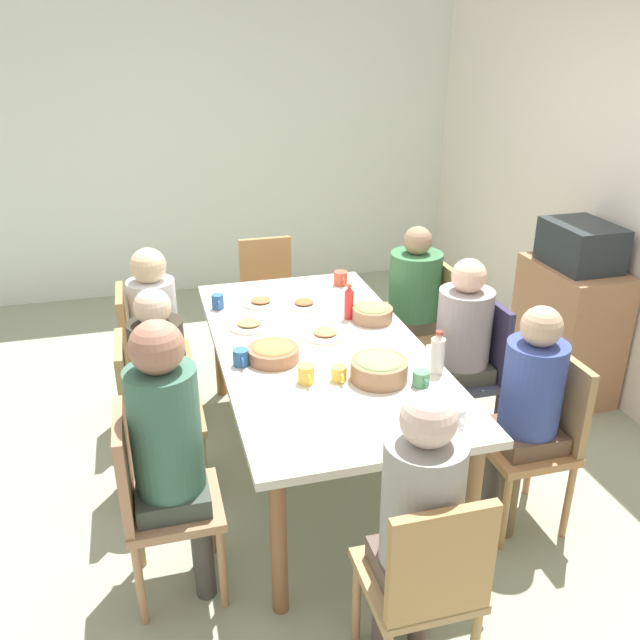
{
  "coord_description": "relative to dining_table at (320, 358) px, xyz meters",
  "views": [
    {
      "loc": [
        3.06,
        -0.83,
        2.31
      ],
      "look_at": [
        0.0,
        0.0,
        0.91
      ],
      "focal_mm": 37.44,
      "sensor_mm": 36.0,
      "label": 1
    }
  ],
  "objects": [
    {
      "name": "plate_0",
      "position": [
        -0.56,
        0.05,
        0.08
      ],
      "size": [
        0.21,
        0.21,
        0.04
      ],
      "color": "silver",
      "rests_on": "dining_table"
    },
    {
      "name": "cup_6",
      "position": [
        0.11,
        -0.44,
        0.11
      ],
      "size": [
        0.12,
        0.08,
        0.08
      ],
      "color": "#2E6299",
      "rests_on": "dining_table"
    },
    {
      "name": "dining_table",
      "position": [
        0.0,
        0.0,
        0.0
      ],
      "size": [
        2.12,
        1.07,
        0.76
      ],
      "color": "beige",
      "rests_on": "ground_plane"
    },
    {
      "name": "chair_2",
      "position": [
        -0.71,
        -0.91,
        -0.18
      ],
      "size": [
        0.4,
        0.4,
        0.9
      ],
      "color": "#B57E4A",
      "rests_on": "ground_plane"
    },
    {
      "name": "cup_5",
      "position": [
        -0.84,
        0.37,
        0.12
      ],
      "size": [
        0.13,
        0.09,
        0.09
      ],
      "color": "#C5513B",
      "rests_on": "dining_table"
    },
    {
      "name": "bowl_2",
      "position": [
        -0.24,
        0.38,
        0.12
      ],
      "size": [
        0.23,
        0.23,
        0.1
      ],
      "color": "#946E50",
      "rests_on": "dining_table"
    },
    {
      "name": "plate_2",
      "position": [
        -0.11,
        0.06,
        0.08
      ],
      "size": [
        0.23,
        0.23,
        0.04
      ],
      "color": "silver",
      "rests_on": "dining_table"
    },
    {
      "name": "bottle_0",
      "position": [
        -0.31,
        0.26,
        0.17
      ],
      "size": [
        0.05,
        0.05,
        0.21
      ],
      "color": "red",
      "rests_on": "dining_table"
    },
    {
      "name": "side_cabinet",
      "position": [
        -0.41,
        1.82,
        -0.24
      ],
      "size": [
        0.7,
        0.44,
        0.9
      ],
      "primitive_type": "cube",
      "color": "#AD7852",
      "rests_on": "ground_plane"
    },
    {
      "name": "chair_4",
      "position": [
        0.71,
        0.91,
        -0.18
      ],
      "size": [
        0.4,
        0.4,
        0.9
      ],
      "color": "#AF794B",
      "rests_on": "ground_plane"
    },
    {
      "name": "chair_3",
      "position": [
        0.0,
        0.91,
        -0.18
      ],
      "size": [
        0.4,
        0.4,
        0.9
      ],
      "color": "#363A4D",
      "rests_on": "ground_plane"
    },
    {
      "name": "cup_3",
      "position": [
        -0.65,
        -0.46,
        0.12
      ],
      "size": [
        0.11,
        0.07,
        0.09
      ],
      "color": "#2D5B9E",
      "rests_on": "dining_table"
    },
    {
      "name": "bowl_1",
      "position": [
        0.42,
        0.18,
        0.13
      ],
      "size": [
        0.28,
        0.28,
        0.12
      ],
      "color": "#976B4B",
      "rests_on": "dining_table"
    },
    {
      "name": "chair_0",
      "position": [
        1.44,
        0.0,
        -0.18
      ],
      "size": [
        0.4,
        0.4,
        0.9
      ],
      "color": "tan",
      "rests_on": "ground_plane"
    },
    {
      "name": "person_4",
      "position": [
        0.71,
        0.82,
        0.01
      ],
      "size": [
        0.3,
        0.3,
        1.18
      ],
      "color": "brown",
      "rests_on": "ground_plane"
    },
    {
      "name": "person_0",
      "position": [
        1.35,
        0.0,
        0.04
      ],
      "size": [
        0.3,
        0.3,
        1.23
      ],
      "color": "brown",
      "rests_on": "ground_plane"
    },
    {
      "name": "ground_plane",
      "position": [
        0.0,
        0.0,
        -0.69
      ],
      "size": [
        7.25,
        7.25,
        0.0
      ],
      "primitive_type": "plane",
      "color": "#96A085"
    },
    {
      "name": "person_1",
      "position": [
        0.0,
        -0.82,
        0.0
      ],
      "size": [
        0.3,
        0.3,
        1.16
      ],
      "color": "#4F4B46",
      "rests_on": "ground_plane"
    },
    {
      "name": "chair_7",
      "position": [
        -0.71,
        0.91,
        -0.18
      ],
      "size": [
        0.4,
        0.4,
        0.9
      ],
      "color": "tan",
      "rests_on": "ground_plane"
    },
    {
      "name": "chair_6",
      "position": [
        0.71,
        -0.91,
        -0.18
      ],
      "size": [
        0.4,
        0.4,
        0.9
      ],
      "color": "#A87C59",
      "rests_on": "ground_plane"
    },
    {
      "name": "cup_4",
      "position": [
        0.54,
        0.35,
        0.11
      ],
      "size": [
        0.12,
        0.08,
        0.07
      ],
      "color": "#4F9361",
      "rests_on": "dining_table"
    },
    {
      "name": "microwave",
      "position": [
        -0.41,
        1.82,
        0.35
      ],
      "size": [
        0.48,
        0.36,
        0.28
      ],
      "primitive_type": "cube",
      "color": "#252E31",
      "rests_on": "side_cabinet"
    },
    {
      "name": "person_3",
      "position": [
        -0.0,
        0.82,
        0.02
      ],
      "size": [
        0.31,
        0.31,
        1.17
      ],
      "color": "#3D3D40",
      "rests_on": "ground_plane"
    },
    {
      "name": "person_2",
      "position": [
        -0.71,
        -0.82,
        0.0
      ],
      "size": [
        0.3,
        0.3,
        1.15
      ],
      "color": "#2D354B",
      "rests_on": "ground_plane"
    },
    {
      "name": "bottle_1",
      "position": [
        0.43,
        0.47,
        0.17
      ],
      "size": [
        0.07,
        0.07,
        0.22
      ],
      "color": "silver",
      "rests_on": "dining_table"
    },
    {
      "name": "chair_5",
      "position": [
        -1.44,
        0.0,
        -0.18
      ],
      "size": [
        0.4,
        0.4,
        0.9
      ],
      "color": "#A87C4C",
      "rests_on": "ground_plane"
    },
    {
      "name": "bowl_0",
      "position": [
        0.09,
        -0.27,
        0.11
      ],
      "size": [
        0.26,
        0.26,
        0.09
      ],
      "color": "#996445",
      "rests_on": "dining_table"
    },
    {
      "name": "cup_2",
      "position": [
        0.36,
        -0.17,
        0.12
      ],
      "size": [
        0.12,
        0.08,
        0.09
      ],
      "color": "#ECBE48",
      "rests_on": "dining_table"
    },
    {
      "name": "cup_0",
      "position": [
        0.89,
        0.35,
        0.12
      ],
      "size": [
        0.12,
        0.09,
        0.09
      ],
      "color": "white",
      "rests_on": "dining_table"
    },
    {
      "name": "person_7",
      "position": [
        -0.71,
        0.82,
        0.02
      ],
      "size": [
        0.34,
        0.34,
        1.15
      ],
      "color": "brown",
      "rests_on": "ground_plane"
    },
    {
      "name": "chair_1",
      "position": [
        0.0,
        -0.91,
        -0.18
      ],
      "size": [
        0.4,
        0.4,
        0.9
      ],
      "color": "#A87E51",
      "rests_on": "ground_plane"
    },
    {
      "name": "plate_1",
      "position": [
        -0.65,
        -0.2,
        0.08
      ],
      "size": [
        0.22,
        0.22,
        0.04
      ],
      "color": "silver",
      "rests_on": "dining_table"
    },
    {
      "name": "wall_left",
      "position": [
        -3.08,
        0.0,
        0.61
      ],
      "size": [
        0.12,
        4.36,
        2.6
      ],
      "primitive_type": "cube",
      "color": "silver",
      "rests_on": "ground_plane"
    },
    {
      "name": "plate_3",
      "position": [
        -0.34,
        -0.32,
        0.08
      ],
      "size": [
        0.24,
        0.24,
        0.04
      ],
      "color": "silver",
      "rests_on": "dining_table"
    },
    {
      "name": "person_6",
      "position": [
        0.71,
        -0.82,
        0.09
      ],
      "size": [
        0.3,
        0.3,
        1.3
      ],
      "color": "#363B3A",
      "rests_on": "ground_plane"
    },
    {
      "name": "cup_1",
      "position": [
        0.39,
        -0.01,
        0.11
      ],
      "size": [
        0.11,
        0.08,
        0.07
      ],
      "color": "#E9BD44",
      "rests_on": "dining_table"
    }
  ]
}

